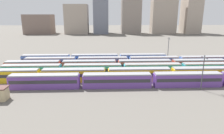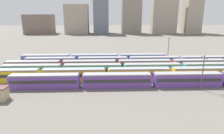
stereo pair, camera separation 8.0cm
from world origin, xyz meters
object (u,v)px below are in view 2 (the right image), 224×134
at_px(train_track_4, 128,62).
at_px(train_track_5, 95,59).
at_px(train_track_3, 172,65).
at_px(signal_hut, 0,93).
at_px(train_track_0, 152,80).
at_px(train_track_2, 152,69).
at_px(catenary_pole_0, 203,71).
at_px(catenary_pole_1, 168,48).
at_px(train_track_1, 107,74).

height_order(train_track_4, train_track_5, same).
distance_m(train_track_3, signal_hut, 52.12).
bearing_deg(train_track_5, train_track_4, -22.37).
xyz_separation_m(train_track_0, train_track_3, (10.49, 15.60, 0.00)).
bearing_deg(train_track_2, train_track_4, 121.38).
height_order(train_track_0, train_track_3, same).
xyz_separation_m(train_track_0, train_track_5, (-16.52, 26.00, -0.00)).
xyz_separation_m(train_track_5, catenary_pole_0, (28.45, -28.95, 3.16)).
height_order(train_track_5, catenary_pole_0, catenary_pole_0).
relative_size(train_track_5, catenary_pole_1, 5.60).
relative_size(train_track_1, train_track_4, 1.00).
bearing_deg(catenary_pole_1, train_track_3, -101.84).
xyz_separation_m(catenary_pole_0, catenary_pole_1, (1.34, 31.85, 0.47)).
height_order(train_track_3, train_track_4, same).
xyz_separation_m(train_track_0, signal_hut, (-36.38, -7.19, -0.35)).
bearing_deg(catenary_pole_0, catenary_pole_1, 87.59).
bearing_deg(catenary_pole_1, train_track_2, -120.31).
relative_size(train_track_2, train_track_5, 1.68).
bearing_deg(signal_hut, catenary_pole_1, 36.01).
height_order(train_track_4, catenary_pole_1, catenary_pole_1).
height_order(train_track_1, train_track_3, same).
xyz_separation_m(train_track_1, catenary_pole_1, (25.37, 23.70, 3.62)).
distance_m(train_track_2, catenary_pole_1, 21.73).
distance_m(train_track_1, catenary_pole_1, 34.91).
xyz_separation_m(catenary_pole_0, signal_hut, (-48.31, -4.24, -3.51)).
distance_m(train_track_0, signal_hut, 37.08).
bearing_deg(train_track_2, catenary_pole_1, 59.69).
bearing_deg(train_track_3, catenary_pole_0, -85.54).
bearing_deg(train_track_5, train_track_0, -57.58).
relative_size(train_track_2, signal_hut, 26.00).
bearing_deg(signal_hut, catenary_pole_0, 5.02).
xyz_separation_m(train_track_1, train_track_3, (22.58, 10.40, 0.00)).
height_order(train_track_2, train_track_5, same).
bearing_deg(catenary_pole_1, train_track_1, -136.95).
xyz_separation_m(train_track_4, signal_hut, (-32.50, -27.99, -0.35)).
bearing_deg(catenary_pole_1, catenary_pole_0, -92.41).
xyz_separation_m(train_track_0, train_track_1, (-12.09, 5.20, 0.00)).
bearing_deg(train_track_1, train_track_5, 102.01).
xyz_separation_m(train_track_0, train_track_2, (2.46, 10.40, 0.00)).
bearing_deg(train_track_4, train_track_5, 157.63).
height_order(train_track_1, catenary_pole_1, catenary_pole_1).
height_order(catenary_pole_1, signal_hut, catenary_pole_1).
xyz_separation_m(train_track_4, train_track_5, (-12.63, 5.20, -0.00)).
xyz_separation_m(train_track_0, train_track_4, (-3.88, 20.80, 0.00)).
bearing_deg(train_track_5, catenary_pole_0, -45.49).
distance_m(train_track_0, train_track_4, 21.16).
bearing_deg(train_track_2, train_track_0, -103.32).
distance_m(train_track_0, catenary_pole_1, 32.01).
distance_m(train_track_3, catenary_pole_0, 18.87).
height_order(train_track_5, signal_hut, train_track_5).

